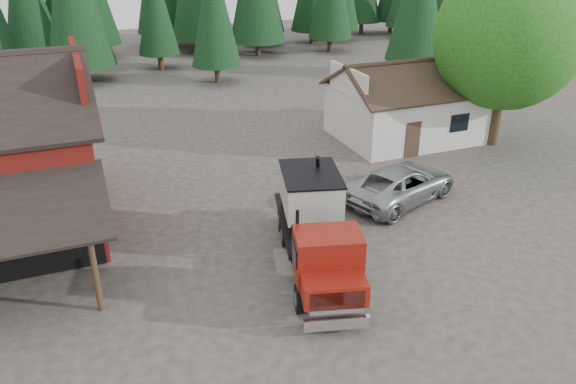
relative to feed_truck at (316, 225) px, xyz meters
name	(u,v)px	position (x,y,z in m)	size (l,w,h in m)	color
ground	(282,307)	(-2.08, -1.94, -1.72)	(120.00, 120.00, 0.00)	#403A32
farmhouse	(407,110)	(10.92, 11.06, -0.05)	(8.60, 6.42, 4.65)	silver
deciduous_tree	(508,41)	(14.93, 8.04, 4.19)	(8.00, 8.00, 10.20)	#382619
conifer_backdrop	(124,59)	(-2.08, 40.06, -1.72)	(76.00, 16.00, 16.00)	black
near_pine_b	(214,7)	(3.92, 28.06, 4.17)	(3.96, 3.96, 10.40)	#382619
feed_truck	(316,225)	(0.00, 0.00, 0.00)	(4.21, 8.41, 3.67)	black
silver_car	(401,184)	(5.92, 3.63, -0.89)	(2.74, 5.95, 1.65)	#A7AAAF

